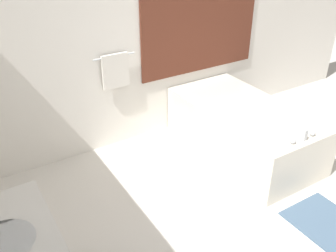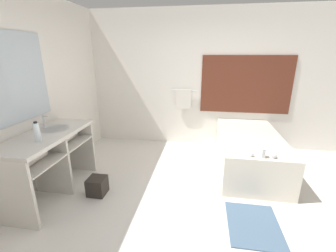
# 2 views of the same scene
# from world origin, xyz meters

# --- Properties ---
(ground_plane) EXTENTS (16.00, 16.00, 0.00)m
(ground_plane) POSITION_xyz_m (0.00, 0.00, 0.00)
(ground_plane) COLOR silver
(ground_plane) RESTS_ON ground
(wall_back_with_blinds) EXTENTS (7.40, 0.13, 2.70)m
(wall_back_with_blinds) POSITION_xyz_m (0.03, 2.23, 1.35)
(wall_back_with_blinds) COLOR white
(wall_back_with_blinds) RESTS_ON ground_plane
(wall_left_with_mirror) EXTENTS (0.08, 7.40, 2.70)m
(wall_left_with_mirror) POSITION_xyz_m (-2.23, 0.00, 1.35)
(wall_left_with_mirror) COLOR white
(wall_left_with_mirror) RESTS_ON ground_plane
(vanity_counter) EXTENTS (0.61, 1.38, 0.88)m
(vanity_counter) POSITION_xyz_m (-1.88, 0.09, 0.64)
(vanity_counter) COLOR silver
(vanity_counter) RESTS_ON ground_plane
(sink_faucet) EXTENTS (0.09, 0.04, 0.18)m
(sink_faucet) POSITION_xyz_m (-2.05, 0.27, 0.97)
(sink_faucet) COLOR silver
(sink_faucet) RESTS_ON vanity_counter
(bathtub) EXTENTS (0.97, 1.86, 0.71)m
(bathtub) POSITION_xyz_m (0.90, 1.26, 0.32)
(bathtub) COLOR silver
(bathtub) RESTS_ON ground_plane
(water_bottle_1) EXTENTS (0.07, 0.07, 0.25)m
(water_bottle_1) POSITION_xyz_m (-1.78, -0.19, 1.00)
(water_bottle_1) COLOR white
(water_bottle_1) RESTS_ON vanity_counter
(waste_bin) EXTENTS (0.24, 0.24, 0.24)m
(waste_bin) POSITION_xyz_m (-1.28, 0.13, 0.12)
(waste_bin) COLOR #2D2823
(waste_bin) RESTS_ON ground_plane
(bath_mat) EXTENTS (0.57, 0.73, 0.02)m
(bath_mat) POSITION_xyz_m (0.74, -0.16, 0.01)
(bath_mat) COLOR slate
(bath_mat) RESTS_ON ground_plane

